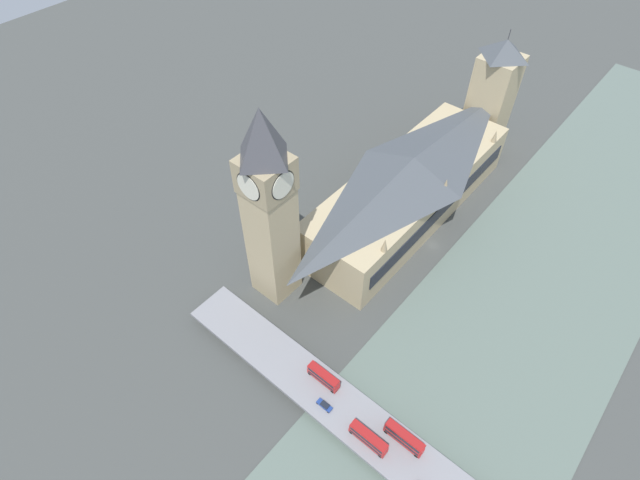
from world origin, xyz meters
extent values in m
plane|color=#424442|center=(0.00, 0.00, 0.00)|extent=(600.00, 600.00, 0.00)
cube|color=slate|center=(-38.64, 0.00, 0.15)|extent=(65.29, 360.00, 0.30)
cube|color=tan|center=(17.89, -8.00, 9.99)|extent=(29.78, 97.18, 19.98)
cube|color=black|center=(2.85, -8.00, 10.99)|extent=(0.40, 89.41, 6.00)
pyramid|color=#474C51|center=(17.89, -8.00, 23.61)|extent=(29.19, 95.24, 7.26)
cone|color=#9E8966|center=(4.00, -44.93, 22.48)|extent=(2.20, 2.20, 5.00)
cone|color=#9E8966|center=(4.00, -8.00, 22.48)|extent=(2.20, 2.20, 5.00)
cone|color=#9E8966|center=(4.00, 28.93, 22.48)|extent=(2.20, 2.20, 5.00)
cube|color=tan|center=(31.55, 50.74, 27.78)|extent=(12.29, 12.29, 55.56)
cube|color=tan|center=(31.55, 50.74, 50.03)|extent=(13.03, 13.03, 11.06)
cylinder|color=black|center=(25.23, 50.74, 50.03)|extent=(0.50, 8.75, 8.75)
cylinder|color=silver|center=(25.11, 50.74, 50.03)|extent=(0.62, 8.10, 8.10)
cylinder|color=black|center=(37.87, 50.74, 50.03)|extent=(0.50, 8.75, 8.75)
cylinder|color=silver|center=(38.00, 50.74, 50.03)|extent=(0.62, 8.10, 8.10)
cylinder|color=black|center=(31.55, 44.42, 50.03)|extent=(8.75, 0.50, 8.75)
cylinder|color=silver|center=(31.55, 44.29, 50.03)|extent=(8.10, 0.62, 8.10)
cylinder|color=black|center=(31.55, 57.06, 50.03)|extent=(8.75, 0.50, 8.75)
cylinder|color=silver|center=(31.55, 57.19, 50.03)|extent=(8.10, 0.62, 8.10)
pyramid|color=#424247|center=(31.55, 50.74, 63.45)|extent=(12.54, 12.54, 15.77)
cube|color=tan|center=(17.89, -68.39, 20.56)|extent=(15.60, 15.60, 41.12)
pyramid|color=#474C51|center=(17.89, -68.39, 44.62)|extent=(15.60, 15.60, 7.02)
cylinder|color=#333338|center=(17.89, -68.39, 50.13)|extent=(0.30, 0.30, 4.00)
cube|color=slate|center=(-38.64, 72.08, 1.50)|extent=(3.00, 12.23, 2.99)
cube|color=slate|center=(18.26, 72.08, 1.50)|extent=(3.00, 12.23, 2.99)
cube|color=gray|center=(-38.64, 72.08, 3.59)|extent=(162.57, 14.38, 1.20)
cube|color=red|center=(-32.48, 68.84, 5.68)|extent=(11.55, 2.44, 2.07)
cube|color=black|center=(-32.48, 68.84, 6.09)|extent=(10.39, 2.50, 0.91)
cube|color=red|center=(-32.48, 68.84, 7.92)|extent=(11.32, 2.44, 2.43)
cube|color=black|center=(-32.48, 68.84, 8.05)|extent=(10.39, 2.50, 1.17)
cube|color=maroon|center=(-32.48, 68.84, 9.22)|extent=(11.20, 2.32, 0.16)
cylinder|color=black|center=(-27.60, 67.73, 4.75)|extent=(1.12, 0.28, 1.12)
cylinder|color=black|center=(-27.60, 69.95, 4.75)|extent=(1.12, 0.28, 1.12)
cylinder|color=black|center=(-37.24, 67.73, 4.75)|extent=(1.12, 0.28, 1.12)
cylinder|color=black|center=(-37.24, 69.95, 4.75)|extent=(1.12, 0.28, 1.12)
cube|color=red|center=(-25.33, 74.96, 5.56)|extent=(11.35, 2.54, 1.91)
cube|color=black|center=(-25.33, 74.96, 5.94)|extent=(10.22, 2.60, 0.84)
cube|color=red|center=(-25.33, 74.96, 7.63)|extent=(11.12, 2.54, 2.24)
cube|color=black|center=(-25.33, 74.96, 7.74)|extent=(10.22, 2.60, 1.08)
cube|color=maroon|center=(-25.33, 74.96, 8.83)|extent=(11.01, 2.41, 0.16)
cylinder|color=black|center=(-20.47, 73.80, 4.70)|extent=(1.02, 0.28, 1.02)
cylinder|color=black|center=(-20.47, 76.12, 4.70)|extent=(1.02, 0.28, 1.02)
cylinder|color=black|center=(-30.08, 73.80, 4.70)|extent=(1.02, 0.28, 1.02)
cylinder|color=black|center=(-30.08, 76.12, 4.70)|extent=(1.02, 0.28, 1.02)
cube|color=red|center=(-5.01, 69.24, 5.55)|extent=(10.42, 2.54, 1.87)
cube|color=black|center=(-5.01, 69.24, 5.92)|extent=(9.38, 2.60, 0.82)
cube|color=red|center=(-5.01, 69.24, 7.58)|extent=(10.21, 2.54, 2.19)
cube|color=black|center=(-5.01, 69.24, 7.69)|extent=(9.38, 2.60, 1.05)
cube|color=maroon|center=(-5.01, 69.24, 8.75)|extent=(10.11, 2.41, 0.16)
cylinder|color=black|center=(-0.64, 68.08, 4.72)|extent=(1.06, 0.28, 1.06)
cylinder|color=black|center=(-0.64, 70.40, 4.72)|extent=(1.06, 0.28, 1.06)
cylinder|color=black|center=(-9.27, 68.08, 4.72)|extent=(1.06, 0.28, 1.06)
cylinder|color=black|center=(-9.27, 70.40, 4.72)|extent=(1.06, 0.28, 1.06)
cube|color=navy|center=(-10.17, 74.94, 4.73)|extent=(4.78, 1.75, 0.63)
cube|color=black|center=(-10.31, 74.94, 5.27)|extent=(2.48, 1.58, 0.45)
cylinder|color=black|center=(-8.20, 74.15, 4.49)|extent=(0.60, 0.22, 0.60)
cylinder|color=black|center=(-8.20, 75.72, 4.49)|extent=(0.60, 0.22, 0.60)
cylinder|color=black|center=(-12.13, 74.15, 4.49)|extent=(0.60, 0.22, 0.60)
cylinder|color=black|center=(-12.13, 75.72, 4.49)|extent=(0.60, 0.22, 0.60)
camera|label=1|loc=(-47.23, 120.51, 139.37)|focal=28.00mm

